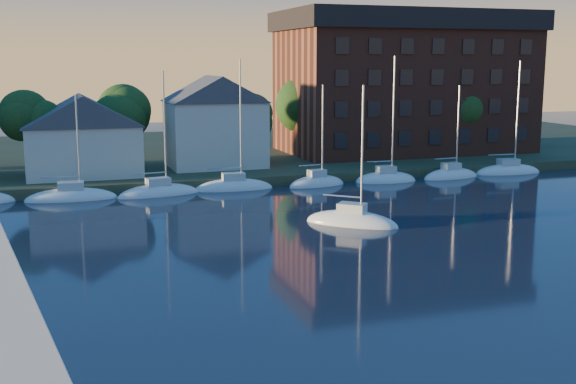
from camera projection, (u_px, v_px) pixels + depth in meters
name	position (u px, v px, depth m)	size (l,w,h in m)	color
shoreline_land	(126.00, 159.00, 91.68)	(160.00, 50.00, 2.00)	#313921
wooden_dock	(152.00, 190.00, 70.24)	(120.00, 3.00, 1.00)	brown
clubhouse_centre	(83.00, 134.00, 72.09)	(11.55, 8.40, 8.08)	silver
clubhouse_east	(215.00, 120.00, 78.21)	(10.50, 8.40, 9.80)	silver
condo_block	(405.00, 81.00, 91.26)	(31.00, 17.00, 17.40)	brown
tree_line	(154.00, 108.00, 79.84)	(93.40, 5.40, 8.90)	#362718
moored_fleet	(156.00, 194.00, 67.43)	(87.50, 2.40, 12.05)	white
drifting_sailboat_right	(352.00, 223.00, 55.37)	(7.17, 6.78, 11.71)	white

